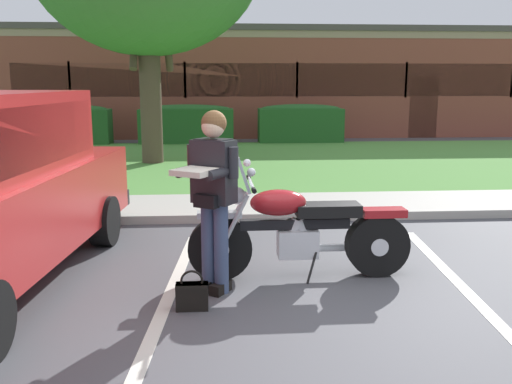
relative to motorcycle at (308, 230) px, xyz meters
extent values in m
plane|color=#4C4C51|center=(0.08, -0.82, -0.49)|extent=(140.00, 140.00, 0.00)
cube|color=#ADA89E|center=(0.08, 2.36, -0.43)|extent=(60.00, 0.20, 0.12)
cube|color=#ADA89E|center=(0.08, 3.21, -0.45)|extent=(60.00, 1.50, 0.08)
cube|color=#518E3D|center=(0.08, 8.08, -0.46)|extent=(60.00, 8.24, 0.06)
cube|color=silver|center=(-1.38, -0.62, -0.49)|extent=(0.46, 4.40, 0.01)
cube|color=silver|center=(1.44, -0.62, -0.49)|extent=(0.46, 4.40, 0.01)
cylinder|color=black|center=(-0.88, -0.01, -0.17)|extent=(0.64, 0.11, 0.64)
cylinder|color=silver|center=(-0.88, -0.01, -0.17)|extent=(0.18, 0.12, 0.18)
cylinder|color=black|center=(0.72, 0.00, -0.17)|extent=(0.64, 0.19, 0.64)
cylinder|color=silver|center=(0.72, 0.00, -0.17)|extent=(0.18, 0.20, 0.18)
cube|color=silver|center=(-0.88, -0.01, 0.18)|extent=(0.44, 0.14, 0.06)
cube|color=maroon|center=(0.77, 0.00, 0.17)|extent=(0.44, 0.20, 0.08)
cylinder|color=silver|center=(-0.74, -0.09, 0.11)|extent=(0.31, 0.05, 0.58)
cylinder|color=silver|center=(-0.74, 0.07, 0.11)|extent=(0.31, 0.05, 0.58)
sphere|color=silver|center=(-0.71, -0.01, 0.37)|extent=(0.17, 0.17, 0.17)
cylinder|color=silver|center=(-0.57, -0.01, 0.49)|extent=(0.04, 0.72, 0.03)
cylinder|color=black|center=(-0.56, -0.37, 0.49)|extent=(0.04, 0.10, 0.04)
cylinder|color=black|center=(-0.57, 0.35, 0.49)|extent=(0.04, 0.10, 0.04)
sphere|color=silver|center=(-0.59, -0.31, 0.65)|extent=(0.08, 0.08, 0.08)
sphere|color=silver|center=(-0.59, 0.29, 0.65)|extent=(0.08, 0.08, 0.08)
cube|color=#B2BCC6|center=(-0.65, -0.01, 0.59)|extent=(0.14, 0.36, 0.35)
cube|color=black|center=(-0.13, -0.01, 0.07)|extent=(1.10, 0.11, 0.10)
ellipsoid|color=maroon|center=(-0.30, -0.01, 0.29)|extent=(0.56, 0.33, 0.26)
cube|color=black|center=(0.20, 0.00, 0.21)|extent=(0.64, 0.29, 0.12)
cube|color=silver|center=(-0.10, 0.00, -0.13)|extent=(0.40, 0.24, 0.28)
cylinder|color=silver|center=(-0.13, -0.01, 0.03)|extent=(0.18, 0.12, 0.21)
cylinder|color=silver|center=(-0.07, 0.00, 0.03)|extent=(0.18, 0.12, 0.21)
cylinder|color=silver|center=(0.27, 0.14, -0.23)|extent=(0.60, 0.09, 0.08)
cylinder|color=silver|center=(0.47, 0.14, -0.23)|extent=(0.60, 0.09, 0.08)
cylinder|color=black|center=(0.02, -0.16, -0.34)|extent=(0.12, 0.12, 0.30)
cube|color=black|center=(-0.88, -0.38, -0.44)|extent=(0.22, 0.26, 0.10)
cube|color=black|center=(-1.00, -0.31, -0.44)|extent=(0.22, 0.26, 0.10)
cylinder|color=#3D4C70|center=(-0.87, -0.37, -0.06)|extent=(0.14, 0.14, 0.86)
cylinder|color=#3D4C70|center=(-0.99, -0.29, -0.06)|extent=(0.14, 0.14, 0.86)
cube|color=#232328|center=(-0.93, -0.33, 0.66)|extent=(0.44, 0.39, 0.58)
cube|color=#232328|center=(-0.93, -0.33, 0.93)|extent=(0.36, 0.33, 0.06)
sphere|color=beige|center=(-0.93, -0.33, 1.07)|extent=(0.21, 0.21, 0.21)
sphere|color=brown|center=(-0.92, -0.31, 1.10)|extent=(0.23, 0.23, 0.23)
cube|color=black|center=(-1.00, -0.44, 0.41)|extent=(0.24, 0.20, 0.12)
cylinder|color=#232328|center=(-0.88, -0.55, 0.68)|extent=(0.26, 0.33, 0.09)
cylinder|color=#232328|center=(-1.15, -0.37, 0.68)|extent=(0.26, 0.33, 0.09)
cylinder|color=#232328|center=(-0.76, -0.46, 0.76)|extent=(0.10, 0.10, 0.28)
cylinder|color=#232328|center=(-1.13, -0.22, 0.76)|extent=(0.10, 0.10, 0.28)
cube|color=beige|center=(-1.09, -0.58, 0.70)|extent=(0.44, 0.44, 0.05)
cube|color=black|center=(-1.13, -0.76, -0.37)|extent=(0.28, 0.12, 0.24)
cube|color=black|center=(-1.13, -0.76, -0.27)|extent=(0.28, 0.13, 0.04)
torus|color=black|center=(-1.13, -0.76, -0.23)|extent=(0.20, 0.02, 0.20)
cube|color=black|center=(-2.49, -0.29, 0.99)|extent=(0.33, 2.72, 0.55)
cube|color=black|center=(-3.19, 1.02, 0.95)|extent=(1.57, 0.40, 0.51)
cube|color=black|center=(-3.05, 2.32, -0.09)|extent=(1.90, 0.30, 0.20)
cylinder|color=black|center=(-2.26, 1.30, -0.19)|extent=(0.30, 0.62, 0.60)
cylinder|color=#4C3D2D|center=(-2.39, 8.00, 0.90)|extent=(0.50, 0.50, 2.77)
cylinder|color=#4C3D2D|center=(-1.96, 8.00, 2.32)|extent=(0.17, 1.00, 1.29)
cylinder|color=#4C3D2D|center=(-2.72, 8.00, 2.29)|extent=(0.17, 0.81, 1.22)
cube|color=#235623|center=(-5.37, 12.30, 0.06)|extent=(2.49, 0.90, 1.10)
ellipsoid|color=#235623|center=(-5.37, 12.30, 0.61)|extent=(2.37, 0.84, 0.28)
cube|color=#235623|center=(-1.80, 12.30, 0.06)|extent=(2.90, 0.90, 1.10)
ellipsoid|color=#235623|center=(-1.80, 12.30, 0.61)|extent=(2.76, 0.84, 0.28)
cube|color=#235623|center=(1.78, 12.30, 0.06)|extent=(2.64, 0.90, 1.10)
ellipsoid|color=#235623|center=(1.78, 12.30, 0.61)|extent=(2.51, 0.84, 0.28)
cube|color=brown|center=(1.88, 18.61, 1.31)|extent=(22.14, 9.59, 3.60)
cube|color=#998466|center=(1.88, 13.85, 2.99)|extent=(22.14, 0.10, 0.24)
cube|color=#4C4742|center=(1.88, 18.61, 3.21)|extent=(22.36, 9.68, 0.20)
cube|color=#1E282D|center=(1.88, 13.84, 1.49)|extent=(18.82, 0.06, 1.10)
cube|color=brown|center=(-5.65, 13.83, 1.49)|extent=(0.08, 0.04, 1.20)
cube|color=brown|center=(-1.88, 13.83, 1.49)|extent=(0.08, 0.04, 1.20)
cube|color=brown|center=(1.88, 13.83, 1.49)|extent=(0.08, 0.04, 1.20)
cube|color=brown|center=(5.64, 13.83, 1.49)|extent=(0.08, 0.04, 1.20)
cube|color=brown|center=(9.41, 13.83, 1.49)|extent=(0.08, 0.04, 1.20)
cube|color=#473323|center=(6.31, 13.85, 0.56)|extent=(1.00, 0.08, 2.10)
camera|label=1|loc=(-0.91, -5.42, 1.48)|focal=39.60mm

